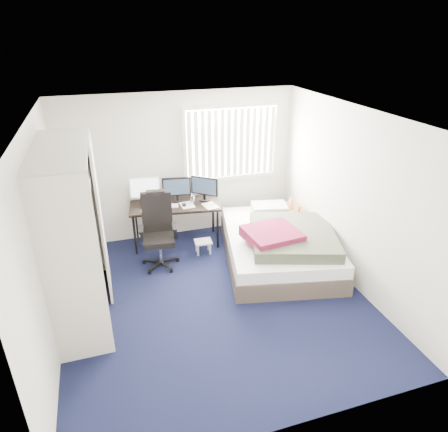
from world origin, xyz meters
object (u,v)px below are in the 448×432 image
office_chair (159,237)px  desk (175,202)px  bed (280,244)px  nightstand (293,214)px

office_chair → desk: bearing=57.2°
desk → bed: desk is taller
desk → office_chair: (-0.39, -0.60, -0.31)m
desk → nightstand: (1.94, -0.53, -0.27)m
office_chair → nightstand: office_chair is taller
desk → office_chair: desk is taller
bed → nightstand: bearing=49.5°
bed → desk: bearing=142.6°
desk → office_chair: size_ratio=1.32×
office_chair → nightstand: 2.33m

